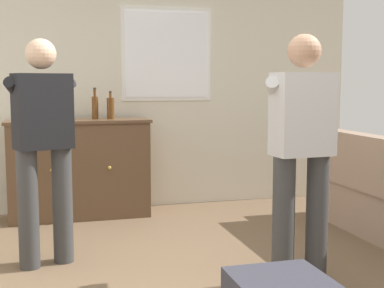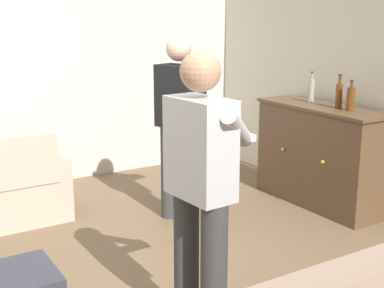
{
  "view_description": "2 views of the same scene",
  "coord_description": "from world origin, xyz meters",
  "px_view_note": "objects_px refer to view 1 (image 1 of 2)",
  "views": [
    {
      "loc": [
        -0.84,
        -3.15,
        1.36
      ],
      "look_at": [
        0.11,
        0.3,
        0.95
      ],
      "focal_mm": 50.0,
      "sensor_mm": 36.0,
      "label": 1
    },
    {
      "loc": [
        3.17,
        -1.44,
        1.86
      ],
      "look_at": [
        0.13,
        0.42,
        0.99
      ],
      "focal_mm": 50.0,
      "sensor_mm": 36.0,
      "label": 2
    }
  ],
  "objects_px": {
    "bottle_spirits_clear": "(111,108)",
    "person_standing_left": "(43,141)",
    "bottle_liquor_amber": "(95,107)",
    "bottle_wine_green": "(56,108)",
    "person_standing_right": "(301,147)",
    "sideboard_cabinet": "(80,168)"
  },
  "relations": [
    {
      "from": "bottle_liquor_amber",
      "to": "bottle_wine_green",
      "type": "bearing_deg",
      "value": 177.47
    },
    {
      "from": "person_standing_left",
      "to": "person_standing_right",
      "type": "height_order",
      "value": "same"
    },
    {
      "from": "bottle_spirits_clear",
      "to": "person_standing_left",
      "type": "relative_size",
      "value": 0.17
    },
    {
      "from": "bottle_wine_green",
      "to": "bottle_spirits_clear",
      "type": "height_order",
      "value": "bottle_wine_green"
    },
    {
      "from": "bottle_wine_green",
      "to": "person_standing_left",
      "type": "relative_size",
      "value": 0.18
    },
    {
      "from": "bottle_spirits_clear",
      "to": "person_standing_right",
      "type": "distance_m",
      "value": 2.47
    },
    {
      "from": "bottle_wine_green",
      "to": "person_standing_right",
      "type": "height_order",
      "value": "person_standing_right"
    },
    {
      "from": "bottle_wine_green",
      "to": "bottle_liquor_amber",
      "type": "height_order",
      "value": "bottle_liquor_amber"
    },
    {
      "from": "sideboard_cabinet",
      "to": "bottle_wine_green",
      "type": "xyz_separation_m",
      "value": [
        -0.22,
        0.05,
        0.62
      ]
    },
    {
      "from": "bottle_wine_green",
      "to": "person_standing_left",
      "type": "xyz_separation_m",
      "value": [
        -0.12,
        -1.45,
        -0.18
      ]
    },
    {
      "from": "sideboard_cabinet",
      "to": "person_standing_right",
      "type": "bearing_deg",
      "value": -59.25
    },
    {
      "from": "person_standing_left",
      "to": "person_standing_right",
      "type": "distance_m",
      "value": 1.86
    },
    {
      "from": "sideboard_cabinet",
      "to": "bottle_wine_green",
      "type": "distance_m",
      "value": 0.66
    },
    {
      "from": "person_standing_left",
      "to": "bottle_spirits_clear",
      "type": "bearing_deg",
      "value": 64.89
    },
    {
      "from": "bottle_spirits_clear",
      "to": "person_standing_left",
      "type": "distance_m",
      "value": 1.58
    },
    {
      "from": "bottle_liquor_amber",
      "to": "person_standing_left",
      "type": "distance_m",
      "value": 1.53
    },
    {
      "from": "sideboard_cabinet",
      "to": "bottle_liquor_amber",
      "type": "height_order",
      "value": "bottle_liquor_amber"
    },
    {
      "from": "bottle_liquor_amber",
      "to": "person_standing_left",
      "type": "height_order",
      "value": "person_standing_left"
    },
    {
      "from": "bottle_wine_green",
      "to": "person_standing_right",
      "type": "xyz_separation_m",
      "value": [
        1.54,
        -2.28,
        -0.18
      ]
    },
    {
      "from": "sideboard_cabinet",
      "to": "bottle_wine_green",
      "type": "bearing_deg",
      "value": 166.59
    },
    {
      "from": "person_standing_left",
      "to": "bottle_liquor_amber",
      "type": "bearing_deg",
      "value": 70.4
    },
    {
      "from": "bottle_liquor_amber",
      "to": "person_standing_left",
      "type": "bearing_deg",
      "value": -109.6
    }
  ]
}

